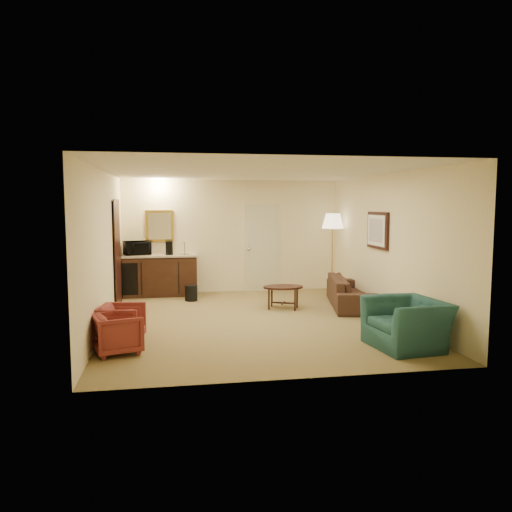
{
  "coord_description": "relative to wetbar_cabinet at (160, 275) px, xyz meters",
  "views": [
    {
      "loc": [
        -1.41,
        -8.52,
        2.05
      ],
      "look_at": [
        0.14,
        0.5,
        1.09
      ],
      "focal_mm": 35.0,
      "sensor_mm": 36.0,
      "label": 1
    }
  ],
  "objects": [
    {
      "name": "coffee_maker",
      "position": [
        0.21,
        -0.04,
        0.61
      ],
      "size": [
        0.18,
        0.18,
        0.31
      ],
      "primitive_type": "cylinder",
      "rotation": [
        0.0,
        0.0,
        -0.08
      ],
      "color": "black",
      "rests_on": "wetbar_cabinet"
    },
    {
      "name": "rose_chair_near",
      "position": [
        -0.5,
        -3.78,
        -0.14
      ],
      "size": [
        0.67,
        0.7,
        0.63
      ],
      "primitive_type": "imported",
      "rotation": [
        0.0,
        0.0,
        1.4
      ],
      "color": "maroon",
      "rests_on": "ground"
    },
    {
      "name": "microwave",
      "position": [
        -0.5,
        0.07,
        0.65
      ],
      "size": [
        0.62,
        0.47,
        0.38
      ],
      "primitive_type": "imported",
      "rotation": [
        0.0,
        0.0,
        0.32
      ],
      "color": "black",
      "rests_on": "wetbar_cabinet"
    },
    {
      "name": "wetbar_cabinet",
      "position": [
        0.0,
        0.0,
        0.0
      ],
      "size": [
        1.64,
        0.58,
        0.92
      ],
      "primitive_type": "cube",
      "color": "#361C11",
      "rests_on": "ground"
    },
    {
      "name": "coffee_table",
      "position": [
        2.39,
        -1.84,
        -0.23
      ],
      "size": [
        0.93,
        0.78,
        0.45
      ],
      "primitive_type": "cube",
      "rotation": [
        0.0,
        0.0,
        -0.38
      ],
      "color": "black",
      "rests_on": "ground"
    },
    {
      "name": "teal_armchair",
      "position": [
        3.55,
        -4.72,
        0.01
      ],
      "size": [
        0.82,
        1.14,
        0.93
      ],
      "primitive_type": "imported",
      "rotation": [
        0.0,
        0.0,
        -1.45
      ],
      "color": "#215353",
      "rests_on": "ground"
    },
    {
      "name": "waste_bin",
      "position": [
        0.65,
        -0.72,
        -0.29
      ],
      "size": [
        0.27,
        0.27,
        0.33
      ],
      "primitive_type": "cylinder",
      "rotation": [
        0.0,
        0.0,
        0.02
      ],
      "color": "black",
      "rests_on": "ground"
    },
    {
      "name": "room_walls",
      "position": [
        1.55,
        -1.95,
        1.26
      ],
      "size": [
        5.02,
        6.01,
        2.61
      ],
      "color": "#F9E9BB",
      "rests_on": "ground"
    },
    {
      "name": "ground",
      "position": [
        1.65,
        -2.72,
        -0.46
      ],
      "size": [
        6.0,
        6.0,
        0.0
      ],
      "primitive_type": "plane",
      "color": "olive",
      "rests_on": "ground"
    },
    {
      "name": "floor_lamp",
      "position": [
        3.85,
        -0.46,
        0.46
      ],
      "size": [
        0.54,
        0.54,
        1.85
      ],
      "primitive_type": "cube",
      "rotation": [
        0.0,
        0.0,
        0.12
      ],
      "color": "#BD903F",
      "rests_on": "ground"
    },
    {
      "name": "rose_chair_far",
      "position": [
        -0.5,
        -4.32,
        -0.15
      ],
      "size": [
        0.71,
        0.74,
        0.61
      ],
      "primitive_type": "imported",
      "rotation": [
        0.0,
        0.0,
        1.88
      ],
      "color": "maroon",
      "rests_on": "ground"
    },
    {
      "name": "sofa",
      "position": [
        3.8,
        -1.84,
        -0.06
      ],
      "size": [
        1.01,
        2.11,
        0.79
      ],
      "primitive_type": "imported",
      "rotation": [
        0.0,
        0.0,
        1.36
      ],
      "color": "black",
      "rests_on": "ground"
    }
  ]
}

